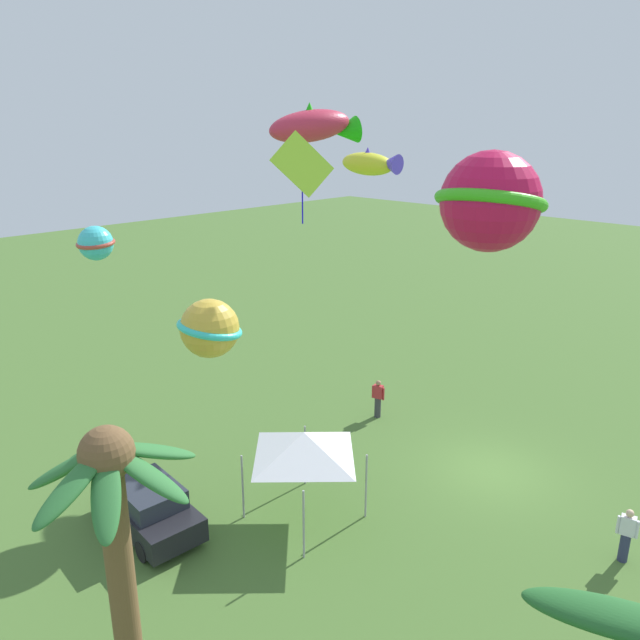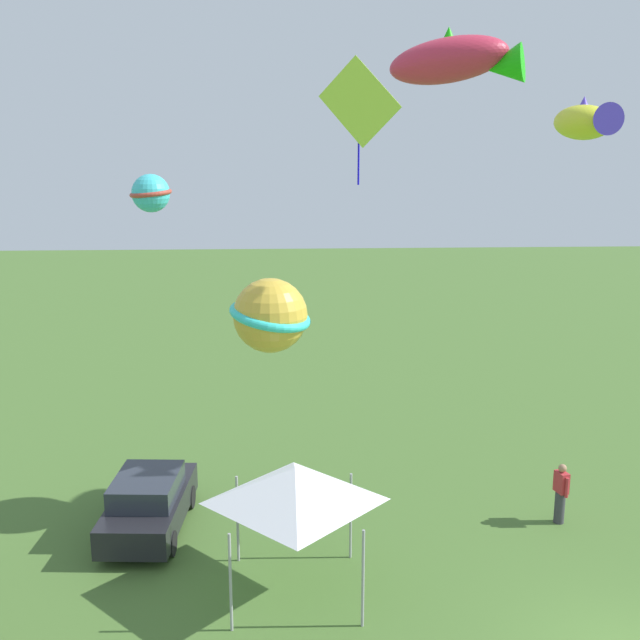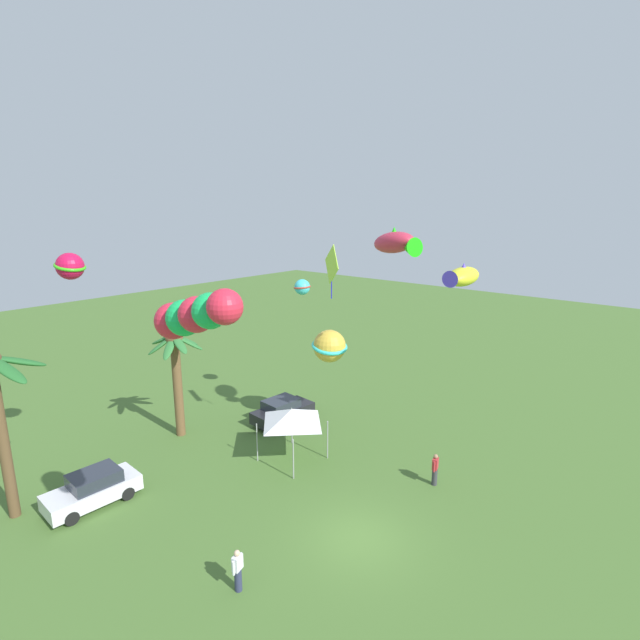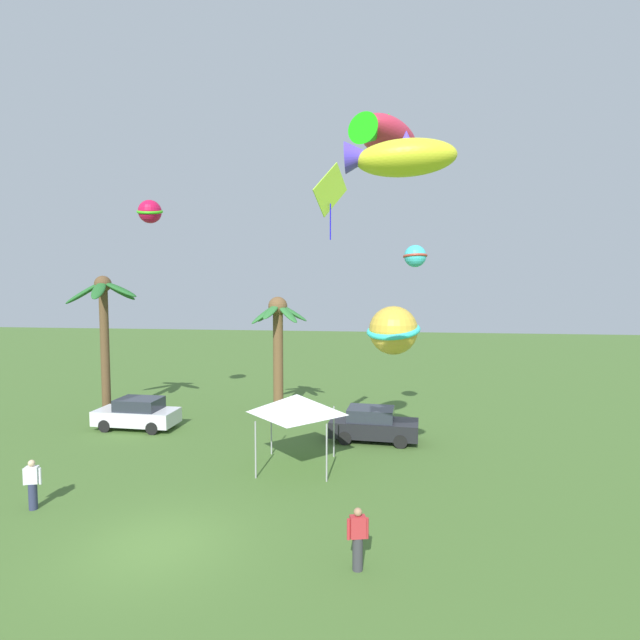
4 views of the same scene
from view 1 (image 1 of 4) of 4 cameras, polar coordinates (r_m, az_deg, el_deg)
The scene contains 12 objects.
ground_plane at distance 22.66m, azimuth 15.50°, elevation -13.24°, with size 120.00×120.00×0.00m, color #476B2D.
palm_tree_0 at distance 12.39m, azimuth -18.40°, elevation -16.84°, with size 2.98×3.32×6.37m.
parked_car_0 at distance 19.48m, azimuth -15.52°, elevation -16.19°, with size 4.01×1.98×1.51m.
spectator_0 at distance 19.49m, azimuth 26.31°, elevation -17.27°, with size 0.53×0.32×1.59m.
spectator_1 at distance 25.28m, azimuth 5.34°, elevation -7.18°, with size 0.54×0.32×1.59m.
festival_tent at distance 18.42m, azimuth -1.47°, elevation -11.32°, with size 2.86×2.86×2.85m.
kite_ball_0 at distance 19.58m, azimuth -10.10°, elevation -0.76°, with size 2.72×2.72×1.85m.
kite_ball_1 at distance 7.27m, azimuth 15.36°, elevation 10.45°, with size 1.49×1.49×1.12m.
kite_fish_2 at distance 23.80m, azimuth 4.67°, elevation 14.14°, with size 2.58×1.20×1.07m.
kite_diamond_4 at distance 18.17m, azimuth -1.65°, elevation 13.99°, with size 1.01×1.63×2.62m.
kite_ball_5 at distance 18.21m, azimuth -19.91°, elevation 6.65°, with size 1.38×1.38×0.95m.
kite_fish_6 at distance 21.15m, azimuth -0.48°, elevation 17.37°, with size 2.43×3.35×1.41m.
Camera 1 is at (-8.83, 17.50, 11.37)m, focal length 34.84 mm.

